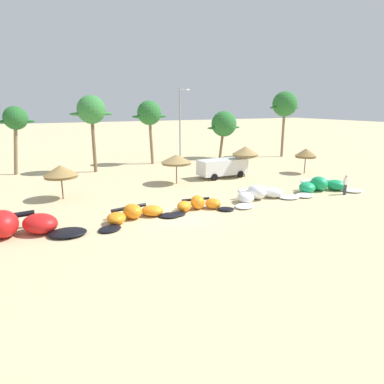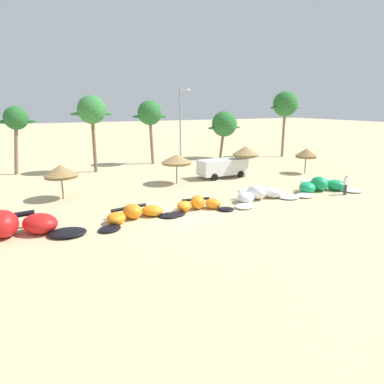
% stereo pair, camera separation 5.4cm
% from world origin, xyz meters
% --- Properties ---
extents(ground_plane, '(260.00, 260.00, 0.00)m').
position_xyz_m(ground_plane, '(0.00, 0.00, 0.00)').
color(ground_plane, '#C6B284').
extents(kite_far_left, '(8.59, 4.46, 1.53)m').
position_xyz_m(kite_far_left, '(-10.42, 0.65, 0.59)').
color(kite_far_left, black).
rests_on(kite_far_left, ground).
extents(kite_left, '(5.90, 3.26, 0.94)m').
position_xyz_m(kite_left, '(-3.00, 0.76, 0.36)').
color(kite_left, black).
rests_on(kite_left, ground).
extents(kite_left_of_center, '(4.89, 2.58, 0.97)m').
position_xyz_m(kite_left_of_center, '(1.64, 0.77, 0.37)').
color(kite_left_of_center, black).
rests_on(kite_left_of_center, ground).
extents(kite_center, '(6.51, 3.30, 1.10)m').
position_xyz_m(kite_center, '(7.04, 0.97, 0.42)').
color(kite_center, white).
rests_on(kite_center, ground).
extents(kite_right_of_center, '(6.73, 3.50, 1.21)m').
position_xyz_m(kite_right_of_center, '(13.43, 0.79, 0.47)').
color(kite_right_of_center, white).
rests_on(kite_right_of_center, ground).
extents(beach_umbrella_near_van, '(2.60, 2.60, 2.70)m').
position_xyz_m(beach_umbrella_near_van, '(-6.56, 8.03, 2.21)').
color(beach_umbrella_near_van, brown).
rests_on(beach_umbrella_near_van, ground).
extents(beach_umbrella_middle, '(2.85, 2.85, 2.74)m').
position_xyz_m(beach_umbrella_middle, '(3.62, 9.04, 2.29)').
color(beach_umbrella_middle, brown).
rests_on(beach_umbrella_middle, ground).
extents(beach_umbrella_near_palms, '(2.68, 2.68, 3.12)m').
position_xyz_m(beach_umbrella_near_palms, '(11.12, 8.78, 2.63)').
color(beach_umbrella_near_palms, brown).
rests_on(beach_umbrella_near_palms, ground).
extents(beach_umbrella_outermost, '(2.24, 2.24, 2.67)m').
position_xyz_m(beach_umbrella_outermost, '(17.96, 7.44, 2.19)').
color(beach_umbrella_outermost, brown).
rests_on(beach_umbrella_outermost, ground).
extents(parked_van, '(5.04, 2.30, 1.84)m').
position_xyz_m(parked_van, '(8.81, 9.57, 1.09)').
color(parked_van, white).
rests_on(parked_van, ground).
extents(person_near_kites, '(0.36, 0.24, 1.62)m').
position_xyz_m(person_near_kites, '(14.32, -0.85, 0.82)').
color(person_near_kites, '#383842').
rests_on(person_near_kites, ground).
extents(palm_left, '(3.61, 2.41, 7.05)m').
position_xyz_m(palm_left, '(-9.29, 20.56, 5.68)').
color(palm_left, '#7F6647').
rests_on(palm_left, ground).
extents(palm_left_of_gap, '(4.48, 2.98, 8.16)m').
position_xyz_m(palm_left_of_gap, '(-2.04, 18.26, 6.55)').
color(palm_left_of_gap, brown).
rests_on(palm_left_of_gap, ground).
extents(palm_center_left, '(4.38, 2.92, 7.67)m').
position_xyz_m(palm_center_left, '(5.21, 20.55, 6.10)').
color(palm_center_left, '#7F6647').
rests_on(palm_center_left, ground).
extents(palm_center_right, '(5.14, 3.42, 6.35)m').
position_xyz_m(palm_center_right, '(15.89, 20.76, 4.59)').
color(palm_center_right, brown).
rests_on(palm_center_right, ground).
extents(palm_right_of_gap, '(5.11, 3.41, 8.97)m').
position_xyz_m(palm_right_of_gap, '(24.02, 18.16, 7.17)').
color(palm_right_of_gap, '#7F6647').
rests_on(palm_right_of_gap, ground).
extents(lamppost_west_center, '(1.49, 0.24, 9.10)m').
position_xyz_m(lamppost_west_center, '(9.12, 20.03, 5.05)').
color(lamppost_west_center, gray).
rests_on(lamppost_west_center, ground).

